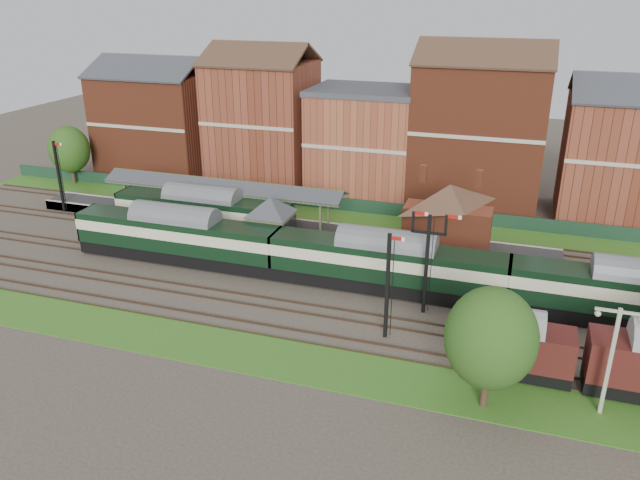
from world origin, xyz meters
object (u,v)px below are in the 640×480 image
(platform_railcar, at_px, (203,212))
(goods_van_a, at_px, (524,348))
(semaphore_bracket, at_px, (427,257))
(dmu_train, at_px, (386,263))
(signal_box, at_px, (271,226))

(platform_railcar, xyz_separation_m, goods_van_a, (31.11, -15.50, -0.40))
(semaphore_bracket, bearing_deg, platform_railcar, 159.21)
(dmu_train, xyz_separation_m, goods_van_a, (11.06, -9.00, -0.51))
(platform_railcar, bearing_deg, dmu_train, -17.96)
(platform_railcar, distance_m, goods_van_a, 34.76)
(goods_van_a, bearing_deg, signal_box, 151.37)
(signal_box, relative_size, platform_railcar, 0.32)
(semaphore_bracket, relative_size, dmu_train, 0.14)
(dmu_train, bearing_deg, goods_van_a, -39.15)
(signal_box, relative_size, dmu_train, 0.10)
(signal_box, xyz_separation_m, goods_van_a, (22.44, -12.25, -1.11))
(semaphore_bracket, xyz_separation_m, goods_van_a, (7.40, -6.50, -2.55))
(semaphore_bracket, xyz_separation_m, dmu_train, (-3.66, 2.50, -2.05))
(signal_box, height_order, dmu_train, signal_box)
(platform_railcar, bearing_deg, goods_van_a, -26.48)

